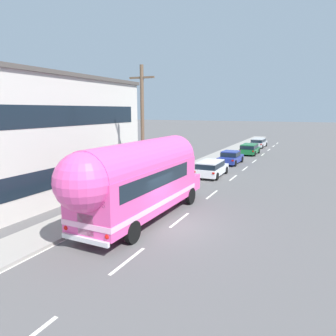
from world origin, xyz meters
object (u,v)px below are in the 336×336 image
(car_lead, at_px, (211,167))
(car_fourth, at_px, (259,142))
(utility_pole, at_px, (142,129))
(car_third, at_px, (250,148))
(car_second, at_px, (231,157))
(painted_bus, at_px, (137,178))

(car_lead, distance_m, car_fourth, 23.75)
(utility_pole, bearing_deg, car_fourth, 85.46)
(car_fourth, bearing_deg, utility_pole, -94.54)
(car_lead, xyz_separation_m, car_third, (0.32, 15.09, 0.01))
(car_lead, height_order, car_second, same)
(car_second, distance_m, car_third, 7.96)
(utility_pole, xyz_separation_m, painted_bus, (2.56, -5.09, -2.12))
(car_lead, height_order, car_third, same)
(car_fourth, bearing_deg, car_third, -87.85)
(painted_bus, xyz_separation_m, car_third, (0.23, 27.56, -1.51))
(utility_pole, height_order, car_fourth, utility_pole)
(painted_bus, bearing_deg, car_second, 90.57)
(utility_pole, xyz_separation_m, car_lead, (2.48, 7.38, -3.64))
(car_lead, xyz_separation_m, car_fourth, (-0.01, 23.75, 0.00))
(utility_pole, height_order, car_lead, utility_pole)
(car_lead, distance_m, car_second, 7.14)
(utility_pole, bearing_deg, painted_bus, -63.26)
(utility_pole, relative_size, car_lead, 1.90)
(painted_bus, relative_size, car_second, 2.52)
(car_lead, relative_size, car_fourth, 0.93)
(car_fourth, bearing_deg, painted_bus, -89.85)
(utility_pole, distance_m, car_third, 22.93)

